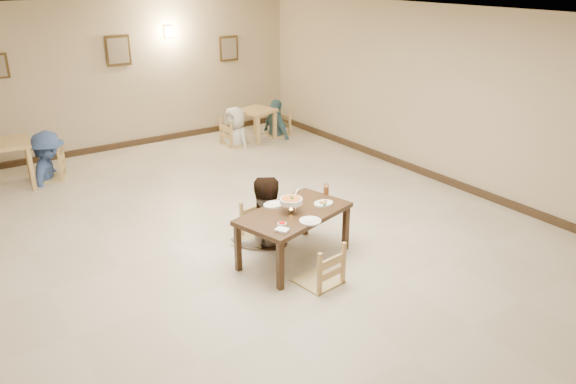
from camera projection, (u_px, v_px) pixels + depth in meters
floor at (242, 233)px, 8.06m from camera, size 10.00×10.00×0.00m
ceiling at (235, 16)px, 6.94m from camera, size 10.00×10.00×0.00m
wall_back at (115, 76)px, 11.32m from camera, size 10.00×0.00×10.00m
wall_right at (442, 96)px, 9.60m from camera, size 0.00×10.00×10.00m
baseboard_back at (124, 145)px, 11.84m from camera, size 8.00×0.06×0.12m
baseboard_right at (433, 175)px, 10.12m from camera, size 0.06×10.00×0.12m
picture_b at (118, 51)px, 11.15m from camera, size 0.50×0.04×0.60m
picture_c at (229, 49)px, 12.52m from camera, size 0.45×0.04×0.55m
wall_sconce at (169, 32)px, 11.62m from camera, size 0.16×0.05×0.22m
main_table at (294, 217)px, 7.13m from camera, size 1.62×1.17×0.68m
chair_far at (262, 206)px, 7.73m from camera, size 0.47×0.47×1.00m
chair_near at (319, 244)px, 6.64m from camera, size 0.48×0.48×1.03m
main_diner at (262, 177)px, 7.48m from camera, size 1.05×0.89×1.91m
curry_warmer at (291, 201)px, 7.03m from camera, size 0.32×0.29×0.26m
rice_plate_far at (274, 204)px, 7.28m from camera, size 0.30×0.30×0.07m
rice_plate_near at (310, 221)px, 6.81m from camera, size 0.27×0.27×0.06m
fried_plate at (323, 203)px, 7.31m from camera, size 0.27×0.27×0.06m
chili_dish at (282, 224)px, 6.74m from camera, size 0.11×0.11×0.02m
napkin_cutlery at (282, 230)px, 6.58m from camera, size 0.20×0.25×0.03m
drink_glass at (326, 190)px, 7.62m from camera, size 0.07×0.07×0.14m
bg_table_left at (5, 150)px, 9.49m from camera, size 0.91×0.91×0.81m
bg_table_right at (256, 115)px, 12.19m from camera, size 0.85×0.85×0.68m
bg_chair_lr at (46, 151)px, 9.93m from camera, size 0.50×0.50×1.06m
bg_chair_rl at (235, 120)px, 11.88m from camera, size 0.51×0.51×1.08m
bg_chair_rr at (276, 112)px, 12.54m from camera, size 0.50×0.50×1.07m
bg_diner_b at (43, 132)px, 9.80m from camera, size 1.11×1.31×1.75m
bg_diner_c at (234, 107)px, 11.78m from camera, size 0.65×0.87×1.63m
bg_diner_d at (276, 100)px, 12.43m from camera, size 0.42×0.96×1.63m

